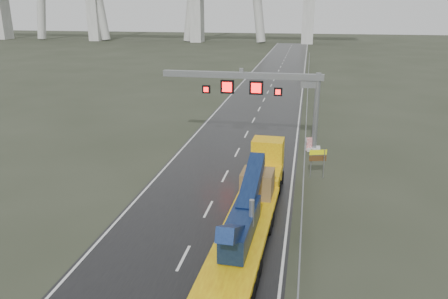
% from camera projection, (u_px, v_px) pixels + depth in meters
% --- Properties ---
extents(ground, '(400.00, 400.00, 0.00)m').
position_uv_depth(ground, '(193.00, 240.00, 25.17)').
color(ground, '#2A2F21').
rests_on(ground, ground).
extents(road, '(11.00, 200.00, 0.02)m').
position_uv_depth(road, '(264.00, 100.00, 62.47)').
color(road, black).
rests_on(road, ground).
extents(guardrail, '(0.20, 140.00, 1.40)m').
position_uv_depth(guardrail, '(307.00, 113.00, 51.84)').
color(guardrail, gray).
rests_on(guardrail, ground).
extents(sign_gantry, '(14.90, 1.20, 7.42)m').
position_uv_depth(sign_gantry, '(264.00, 89.00, 39.81)').
color(sign_gantry, '#AEAEA9').
rests_on(sign_gantry, ground).
extents(heavy_haul_truck, '(3.15, 17.57, 4.11)m').
position_uv_depth(heavy_haul_truck, '(255.00, 195.00, 27.21)').
color(heavy_haul_truck, yellow).
rests_on(heavy_haul_truck, ground).
extents(exit_sign_pair, '(1.32, 0.44, 2.34)m').
position_uv_depth(exit_sign_pair, '(318.00, 158.00, 33.76)').
color(exit_sign_pair, gray).
rests_on(exit_sign_pair, ground).
extents(striped_barrier, '(0.79, 0.59, 1.19)m').
position_uv_depth(striped_barrier, '(310.00, 144.00, 40.58)').
color(striped_barrier, red).
rests_on(striped_barrier, ground).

